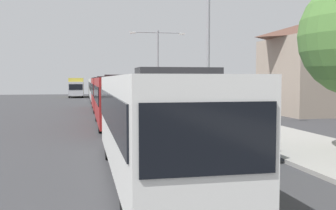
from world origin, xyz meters
The scene contains 10 objects.
bus_lead centered at (-1.30, 11.02, 1.69)m, with size 2.58×11.19×3.21m.
bus_second_in_line centered at (-1.30, 24.72, 1.69)m, with size 2.58×10.57×3.21m.
bus_middle centered at (-1.30, 37.70, 1.69)m, with size 2.58×11.28×3.21m.
bus_fourth_in_line centered at (-1.30, 51.19, 1.69)m, with size 2.58×11.16×3.21m.
bus_rear centered at (-1.30, 64.72, 1.69)m, with size 2.58×11.80×3.21m.
white_suv centered at (2.40, 14.31, 1.03)m, with size 1.86×4.71×1.90m.
box_truck_oncoming centered at (-4.60, 66.72, 1.70)m, with size 2.35×7.09×3.15m.
streetlamp_mid centered at (4.10, 22.65, 5.41)m, with size 6.22×0.28×8.60m.
streetlamp_far centered at (4.10, 39.67, 4.92)m, with size 5.66×0.28×7.76m.
house_distant_gabled centered at (16.29, 30.02, 4.11)m, with size 8.43×8.16×8.08m.
Camera 1 is at (-3.26, -0.65, 2.96)m, focal length 42.70 mm.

